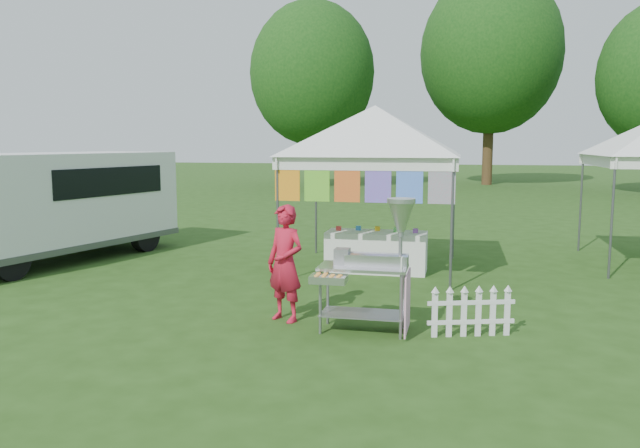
# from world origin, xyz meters

# --- Properties ---
(ground) EXTENTS (120.00, 120.00, 0.00)m
(ground) POSITION_xyz_m (0.00, 0.00, 0.00)
(ground) COLOR #244513
(ground) RESTS_ON ground
(canopy_main) EXTENTS (4.24, 4.24, 3.45)m
(canopy_main) POSITION_xyz_m (0.00, 3.49, 2.99)
(canopy_main) COLOR #59595E
(canopy_main) RESTS_ON ground
(tree_left) EXTENTS (6.40, 6.40, 9.53)m
(tree_left) POSITION_xyz_m (-6.00, 24.00, 5.83)
(tree_left) COLOR #3C2816
(tree_left) RESTS_ON ground
(tree_mid) EXTENTS (7.60, 7.60, 11.52)m
(tree_mid) POSITION_xyz_m (3.00, 28.00, 7.14)
(tree_mid) COLOR #3C2816
(tree_mid) RESTS_ON ground
(donut_cart) EXTENTS (1.20, 0.82, 1.67)m
(donut_cart) POSITION_xyz_m (0.56, -0.36, 0.98)
(donut_cart) COLOR gray
(donut_cart) RESTS_ON ground
(vendor) EXTENTS (0.66, 0.58, 1.54)m
(vendor) POSITION_xyz_m (-0.68, -0.09, 0.77)
(vendor) COLOR red
(vendor) RESTS_ON ground
(cargo_van) EXTENTS (3.30, 5.47, 2.13)m
(cargo_van) POSITION_xyz_m (-6.31, 3.12, 1.15)
(cargo_van) COLOR white
(cargo_van) RESTS_ON ground
(picket_fence) EXTENTS (1.04, 0.35, 0.56)m
(picket_fence) POSITION_xyz_m (1.70, -0.27, 0.29)
(picket_fence) COLOR white
(picket_fence) RESTS_ON ground
(display_table) EXTENTS (1.80, 0.70, 0.73)m
(display_table) POSITION_xyz_m (0.08, 3.30, 0.37)
(display_table) COLOR white
(display_table) RESTS_ON ground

